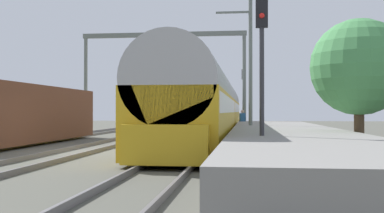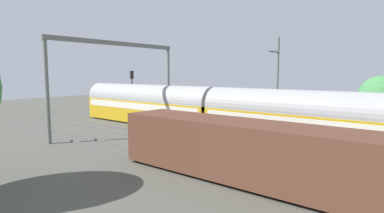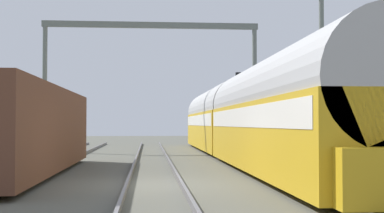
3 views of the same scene
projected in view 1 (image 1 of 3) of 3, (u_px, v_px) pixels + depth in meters
The scene contains 12 objects.
ground at pixel (83, 152), 18.62m from camera, with size 120.00×120.00×0.00m, color #515147.
track_west at pixel (83, 150), 18.62m from camera, with size 1.52×60.00×0.16m.
track_east at pixel (190, 151), 18.10m from camera, with size 1.52×60.00×0.16m.
platform at pixel (285, 139), 19.64m from camera, with size 4.40×28.00×0.90m.
passenger_train at pixel (211, 106), 28.86m from camera, with size 2.93×32.85×3.82m.
freight_car at pixel (21, 114), 22.41m from camera, with size 2.80×13.00×2.70m.
person_crossing at pixel (243, 120), 32.93m from camera, with size 0.45×0.35×1.73m.
railway_signal_near at pixel (262, 58), 13.69m from camera, with size 0.36×0.30×5.01m.
railway_signal_far at pixel (244, 91), 41.27m from camera, with size 0.36×0.30×5.38m.
catenary_gantry at pixel (163, 60), 36.46m from camera, with size 13.10×0.28×7.86m.
catenary_pole_east_mid at pixel (250, 63), 24.03m from camera, with size 1.90×0.20×8.00m.
tree_east_background at pixel (359, 67), 16.75m from camera, with size 3.50×3.50×4.98m.
Camera 1 is at (6.58, -17.98, 1.62)m, focal length 43.28 mm.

